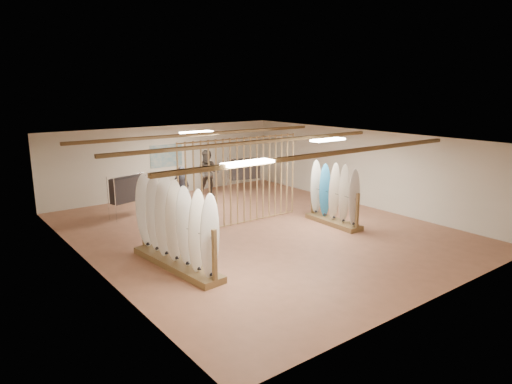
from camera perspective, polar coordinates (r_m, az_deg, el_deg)
floor at (r=14.16m, az=0.00°, el=-4.74°), size 12.00×12.00×0.00m
ceiling at (r=13.57m, az=0.00°, el=6.60°), size 12.00×12.00×0.00m
wall_back at (r=18.84m, az=-11.14°, el=3.87°), size 12.00×0.00×12.00m
wall_front at (r=9.88m, az=21.68°, el=-5.12°), size 12.00×0.00×12.00m
wall_left at (r=11.56m, az=-20.15°, el=-2.42°), size 0.00×12.00×12.00m
wall_right at (r=17.23m, az=13.37°, el=2.92°), size 0.00×12.00×12.00m
ceiling_slats at (r=13.58m, az=0.00°, el=6.26°), size 9.50×6.12×0.10m
light_panels at (r=13.57m, az=0.00°, el=6.35°), size 1.20×0.35×0.06m
bamboo_partition at (r=14.42m, az=-1.93°, el=1.34°), size 4.45×0.05×2.78m
poster at (r=18.79m, az=-11.14°, el=4.46°), size 1.40×0.03×0.90m
rack_left at (r=11.24m, az=-10.03°, el=-5.64°), size 0.92×3.20×2.21m
rack_right at (r=14.76m, az=9.71°, el=-1.41°), size 0.66×2.14×2.02m
clothing_rack_a at (r=15.94m, az=-15.69°, el=0.34°), size 1.32×0.68×1.46m
clothing_rack_b at (r=19.15m, az=-1.44°, el=2.89°), size 1.33×0.64×1.46m
shopper_a at (r=16.94m, az=-9.28°, el=1.04°), size 0.75×0.70×1.70m
shopper_b at (r=18.37m, az=-6.01°, el=2.71°), size 1.29×1.26×2.11m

